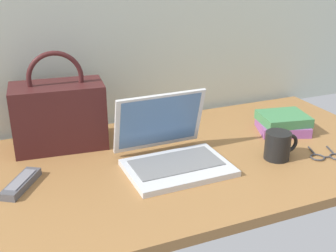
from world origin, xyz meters
TOP-DOWN VIEW (x-y plane):
  - desk at (0.00, 0.00)m, footprint 1.60×0.76m
  - laptop at (0.00, -0.03)m, footprint 0.31×0.28m
  - coffee_mug at (0.34, -0.12)m, footprint 0.12×0.08m
  - remote_control_near at (-0.44, 0.01)m, footprint 0.13×0.16m
  - eyeglasses at (0.49, -0.18)m, footprint 0.12×0.13m
  - handbag at (-0.29, 0.25)m, footprint 0.31×0.19m
  - book_stack at (0.49, 0.06)m, footprint 0.21×0.20m

SIDE VIEW (x-z plane):
  - desk at x=0.00m, z-range 0.00..0.03m
  - eyeglasses at x=0.49m, z-range 0.03..0.04m
  - remote_control_near at x=-0.44m, z-range 0.03..0.05m
  - book_stack at x=0.49m, z-range 0.03..0.10m
  - laptop at x=0.00m, z-range -0.03..0.18m
  - coffee_mug at x=0.34m, z-range 0.03..0.12m
  - handbag at x=-0.29m, z-range -0.02..0.31m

